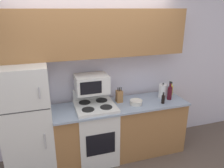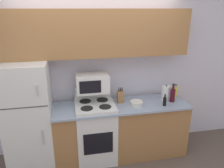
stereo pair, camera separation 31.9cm
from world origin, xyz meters
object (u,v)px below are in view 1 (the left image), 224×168
at_px(refrigerator, 28,121).
at_px(knife_block, 119,96).
at_px(bottle_cooking_spray, 171,90).
at_px(kettle, 163,91).
at_px(stove, 96,131).
at_px(microwave, 92,84).
at_px(bottle_soy_sauce, 163,99).
at_px(bowl, 136,102).
at_px(bottle_wine_red, 170,92).

xyz_separation_m(refrigerator, knife_block, (1.37, 0.05, 0.18)).
height_order(bottle_cooking_spray, kettle, kettle).
distance_m(stove, kettle, 1.27).
bearing_deg(microwave, stove, -81.05).
height_order(refrigerator, stove, refrigerator).
height_order(knife_block, bottle_soy_sauce, knife_block).
relative_size(stove, bowl, 5.59).
height_order(bowl, bottle_soy_sauce, bottle_soy_sauce).
bearing_deg(bottle_wine_red, bottle_soy_sauce, -148.32).
xyz_separation_m(bottle_soy_sauce, bottle_cooking_spray, (0.31, 0.28, 0.02)).
relative_size(microwave, bottle_cooking_spray, 2.19).
height_order(refrigerator, bottle_cooking_spray, refrigerator).
bearing_deg(refrigerator, knife_block, 2.29).
distance_m(bottle_cooking_spray, kettle, 0.22).
xyz_separation_m(stove, microwave, (-0.02, 0.11, 0.75)).
bearing_deg(knife_block, bottle_soy_sauce, -21.89).
height_order(knife_block, bowl, knife_block).
bearing_deg(bottle_soy_sauce, knife_block, 158.11).
bearing_deg(knife_block, stove, -167.94).
relative_size(stove, bottle_soy_sauce, 6.12).
distance_m(bottle_wine_red, kettle, 0.12).
distance_m(stove, microwave, 0.76).
distance_m(bowl, bottle_cooking_spray, 0.76).
xyz_separation_m(bowl, bottle_cooking_spray, (0.73, 0.20, 0.05)).
bearing_deg(knife_block, kettle, -3.44).
bearing_deg(bottle_soy_sauce, kettle, 62.38).
bearing_deg(knife_block, bottle_cooking_spray, 1.78).
height_order(stove, bottle_soy_sauce, stove).
bearing_deg(bottle_cooking_spray, stove, -175.06).
bearing_deg(refrigerator, bottle_cooking_spray, 2.08).
bearing_deg(bowl, stove, 172.65).
bearing_deg(microwave, knife_block, -3.24).
height_order(microwave, bowl, microwave).
distance_m(refrigerator, bottle_soy_sauce, 2.01).
bearing_deg(bottle_cooking_spray, kettle, -160.06).
relative_size(bottle_cooking_spray, kettle, 0.87).
bearing_deg(stove, refrigerator, 178.02).
relative_size(microwave, bottle_wine_red, 1.60).
height_order(stove, bottle_cooking_spray, bottle_cooking_spray).
height_order(stove, bottle_wine_red, bottle_wine_red).
bearing_deg(bottle_cooking_spray, knife_block, -178.22).
bearing_deg(refrigerator, bowl, -4.11).
bearing_deg(kettle, refrigerator, -179.73).
distance_m(microwave, bottle_cooking_spray, 1.40).
bearing_deg(kettle, bowl, -166.73).
xyz_separation_m(stove, bottle_cooking_spray, (1.36, 0.12, 0.50)).
xyz_separation_m(microwave, kettle, (1.17, -0.07, -0.23)).
xyz_separation_m(refrigerator, kettle, (2.11, 0.01, 0.20)).
xyz_separation_m(bowl, bottle_wine_red, (0.59, 0.02, 0.08)).
bearing_deg(kettle, microwave, 176.63).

